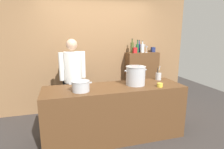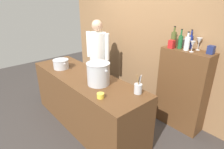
% 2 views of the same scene
% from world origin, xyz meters
% --- Properties ---
extents(ground_plane, '(8.00, 8.00, 0.00)m').
position_xyz_m(ground_plane, '(0.00, 0.00, 0.00)').
color(ground_plane, '#383330').
extents(brick_back_panel, '(4.40, 0.10, 3.00)m').
position_xyz_m(brick_back_panel, '(0.00, 1.40, 1.50)').
color(brick_back_panel, olive).
rests_on(brick_back_panel, ground_plane).
extents(prep_counter, '(2.30, 0.70, 0.90)m').
position_xyz_m(prep_counter, '(0.00, 0.00, 0.45)').
color(prep_counter, brown).
rests_on(prep_counter, ground_plane).
extents(bar_cabinet, '(0.76, 0.32, 1.33)m').
position_xyz_m(bar_cabinet, '(1.04, 1.19, 0.66)').
color(bar_cabinet, brown).
rests_on(bar_cabinet, ground_plane).
extents(chef, '(0.51, 0.40, 1.66)m').
position_xyz_m(chef, '(-0.62, 0.75, 0.96)').
color(chef, black).
rests_on(chef, ground_plane).
extents(stockpot_large, '(0.39, 0.33, 0.32)m').
position_xyz_m(stockpot_large, '(0.37, 0.01, 1.06)').
color(stockpot_large, '#B7BABF').
rests_on(stockpot_large, prep_counter).
extents(stockpot_small, '(0.33, 0.27, 0.16)m').
position_xyz_m(stockpot_small, '(-0.56, -0.10, 0.98)').
color(stockpot_small, '#B7BABF').
rests_on(stockpot_small, prep_counter).
extents(utensil_crock, '(0.10, 0.10, 0.26)m').
position_xyz_m(utensil_crock, '(0.93, 0.22, 0.97)').
color(utensil_crock, '#B7BABF').
rests_on(utensil_crock, prep_counter).
extents(butter_jar, '(0.09, 0.09, 0.06)m').
position_xyz_m(butter_jar, '(0.71, -0.22, 0.93)').
color(butter_jar, yellow).
rests_on(butter_jar, prep_counter).
extents(wine_bottle_clear, '(0.08, 0.08, 0.27)m').
position_xyz_m(wine_bottle_clear, '(1.02, 1.15, 1.43)').
color(wine_bottle_clear, silver).
rests_on(wine_bottle_clear, bar_cabinet).
extents(wine_bottle_cobalt, '(0.06, 0.06, 0.29)m').
position_xyz_m(wine_bottle_cobalt, '(1.00, 1.29, 1.43)').
color(wine_bottle_cobalt, navy).
rests_on(wine_bottle_cobalt, bar_cabinet).
extents(wine_bottle_olive, '(0.08, 0.08, 0.32)m').
position_xyz_m(wine_bottle_olive, '(0.78, 1.18, 1.45)').
color(wine_bottle_olive, '#475123').
rests_on(wine_bottle_olive, bar_cabinet).
extents(wine_bottle_green, '(0.07, 0.07, 0.30)m').
position_xyz_m(wine_bottle_green, '(0.90, 1.17, 1.43)').
color(wine_bottle_green, '#1E592D').
rests_on(wine_bottle_green, bar_cabinet).
extents(wine_glass_wide, '(0.07, 0.07, 0.16)m').
position_xyz_m(wine_glass_wide, '(1.12, 1.13, 1.44)').
color(wine_glass_wide, silver).
rests_on(wine_glass_wide, bar_cabinet).
extents(wine_glass_short, '(0.08, 0.08, 0.19)m').
position_xyz_m(wine_glass_short, '(1.13, 1.29, 1.46)').
color(wine_glass_short, silver).
rests_on(wine_glass_short, bar_cabinet).
extents(spice_tin_silver, '(0.08, 0.08, 0.13)m').
position_xyz_m(spice_tin_silver, '(0.87, 1.27, 1.39)').
color(spice_tin_silver, '#B2B2B7').
rests_on(spice_tin_silver, bar_cabinet).
extents(spice_tin_navy, '(0.09, 0.09, 0.12)m').
position_xyz_m(spice_tin_navy, '(1.34, 1.23, 1.38)').
color(spice_tin_navy, navy).
rests_on(spice_tin_navy, bar_cabinet).
extents(spice_tin_red, '(0.08, 0.08, 0.13)m').
position_xyz_m(spice_tin_red, '(0.81, 1.09, 1.39)').
color(spice_tin_red, red).
rests_on(spice_tin_red, bar_cabinet).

